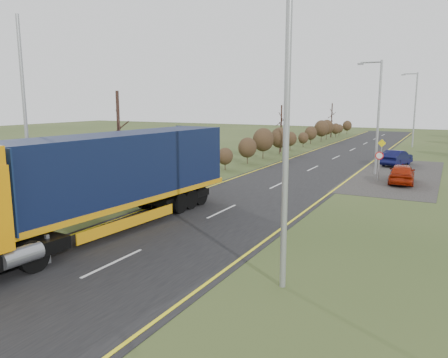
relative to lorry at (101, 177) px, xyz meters
name	(u,v)px	position (x,y,z in m)	size (l,w,h in m)	color
ground	(178,233)	(2.80, 1.42, -2.40)	(160.00, 160.00, 0.00)	#33431D
road	(267,190)	(2.80, 11.42, -2.39)	(8.00, 120.00, 0.02)	black
layby	(397,175)	(9.30, 21.42, -2.39)	(6.00, 18.00, 0.02)	#282623
lane_markings	(265,191)	(2.80, 11.11, -2.37)	(7.52, 116.00, 0.01)	yellow
hedgerow	(167,163)	(-3.20, 9.31, -0.78)	(2.24, 102.04, 6.05)	#312116
lorry	(101,177)	(0.00, 0.00, 0.00)	(3.44, 15.32, 4.23)	black
car_red_hatchback	(402,174)	(9.97, 17.78, -1.72)	(1.60, 3.97, 1.35)	#9B1E07
car_blue_sedan	(397,158)	(8.69, 26.43, -1.73)	(1.41, 4.04, 1.33)	black
streetlight_near	(283,111)	(8.48, -1.66, 2.83)	(2.01, 0.19, 9.48)	#989B9E
streetlight_mid	(377,113)	(7.68, 20.92, 2.23)	(1.80, 0.18, 8.44)	#989B9E
streetlight_far	(414,107)	(8.49, 43.44, 2.43)	(1.87, 0.18, 8.78)	#989B9E
left_pole	(25,121)	(-4.40, 0.02, 2.21)	(0.16, 0.16, 9.23)	#989B9E
speed_sign	(379,161)	(8.40, 18.22, -1.00)	(0.56, 0.10, 2.04)	#989B9E
warning_board	(382,147)	(7.00, 29.50, -1.18)	(0.76, 0.11, 1.98)	#989B9E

